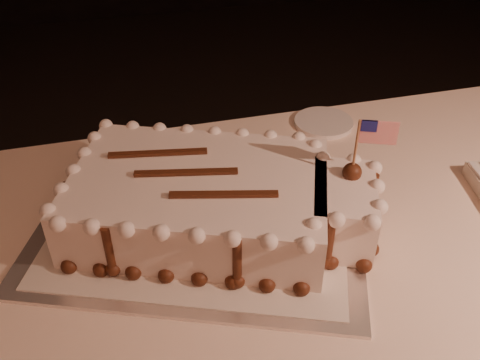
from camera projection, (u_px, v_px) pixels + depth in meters
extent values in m
cube|color=#FFDEC5|center=(244.00, 339.00, 1.29)|extent=(2.40, 0.80, 0.75)
cube|color=silver|center=(201.00, 224.00, 1.06)|extent=(0.76, 0.67, 0.01)
cube|color=silver|center=(201.00, 222.00, 1.05)|extent=(0.68, 0.61, 0.00)
cube|color=white|center=(200.00, 199.00, 1.02)|extent=(0.56, 0.47, 0.11)
cube|color=white|center=(342.00, 210.00, 0.99)|extent=(0.17, 0.21, 0.11)
sphere|color=#502514|center=(69.00, 266.00, 0.94)|extent=(0.03, 0.03, 0.03)
sphere|color=#502514|center=(101.00, 269.00, 0.94)|extent=(0.03, 0.03, 0.03)
sphere|color=#502514|center=(133.00, 272.00, 0.93)|extent=(0.03, 0.03, 0.03)
sphere|color=#502514|center=(166.00, 275.00, 0.93)|extent=(0.03, 0.03, 0.03)
sphere|color=#502514|center=(199.00, 278.00, 0.92)|extent=(0.03, 0.03, 0.03)
sphere|color=#502514|center=(233.00, 282.00, 0.91)|extent=(0.03, 0.03, 0.03)
sphere|color=#502514|center=(267.00, 285.00, 0.91)|extent=(0.03, 0.03, 0.03)
sphere|color=#502514|center=(302.00, 288.00, 0.90)|extent=(0.03, 0.03, 0.03)
sphere|color=#502514|center=(309.00, 268.00, 0.94)|extent=(0.03, 0.03, 0.03)
sphere|color=#502514|center=(331.00, 262.00, 0.95)|extent=(0.03, 0.03, 0.03)
sphere|color=#502514|center=(364.00, 265.00, 0.95)|extent=(0.03, 0.03, 0.03)
sphere|color=#502514|center=(371.00, 249.00, 0.98)|extent=(0.03, 0.03, 0.03)
sphere|color=#502514|center=(369.00, 228.00, 1.02)|extent=(0.03, 0.03, 0.03)
sphere|color=#502514|center=(367.00, 208.00, 1.07)|extent=(0.03, 0.03, 0.03)
sphere|color=#502514|center=(347.00, 201.00, 1.09)|extent=(0.03, 0.03, 0.03)
sphere|color=#502514|center=(319.00, 199.00, 1.10)|extent=(0.03, 0.03, 0.03)
sphere|color=#502514|center=(311.00, 185.00, 1.13)|extent=(0.03, 0.03, 0.03)
sphere|color=#502514|center=(296.00, 177.00, 1.16)|extent=(0.03, 0.03, 0.03)
sphere|color=#502514|center=(269.00, 175.00, 1.16)|extent=(0.03, 0.03, 0.03)
sphere|color=#502514|center=(242.00, 174.00, 1.17)|extent=(0.03, 0.03, 0.03)
sphere|color=#502514|center=(216.00, 172.00, 1.17)|extent=(0.03, 0.03, 0.03)
sphere|color=#502514|center=(190.00, 170.00, 1.18)|extent=(0.03, 0.03, 0.03)
sphere|color=#502514|center=(164.00, 168.00, 1.19)|extent=(0.03, 0.03, 0.03)
sphere|color=#502514|center=(138.00, 166.00, 1.19)|extent=(0.03, 0.03, 0.03)
sphere|color=#502514|center=(113.00, 164.00, 1.20)|extent=(0.03, 0.03, 0.03)
sphere|color=#502514|center=(102.00, 177.00, 1.16)|extent=(0.03, 0.03, 0.03)
sphere|color=#502514|center=(93.00, 194.00, 1.11)|extent=(0.03, 0.03, 0.03)
sphere|color=#502514|center=(83.00, 212.00, 1.06)|extent=(0.03, 0.03, 0.03)
sphere|color=#502514|center=(72.00, 232.00, 1.02)|extent=(0.03, 0.03, 0.03)
sphere|color=#502514|center=(60.00, 253.00, 0.97)|extent=(0.03, 0.03, 0.03)
sphere|color=white|center=(58.00, 224.00, 0.88)|extent=(0.03, 0.03, 0.03)
sphere|color=white|center=(92.00, 227.00, 0.88)|extent=(0.03, 0.03, 0.03)
sphere|color=white|center=(126.00, 230.00, 0.87)|extent=(0.03, 0.03, 0.03)
sphere|color=white|center=(161.00, 233.00, 0.87)|extent=(0.03, 0.03, 0.03)
sphere|color=white|center=(197.00, 236.00, 0.86)|extent=(0.03, 0.03, 0.03)
sphere|color=white|center=(233.00, 239.00, 0.86)|extent=(0.03, 0.03, 0.03)
sphere|color=white|center=(269.00, 242.00, 0.85)|extent=(0.03, 0.03, 0.03)
sphere|color=white|center=(306.00, 245.00, 0.84)|extent=(0.03, 0.03, 0.03)
sphere|color=white|center=(313.00, 226.00, 0.88)|extent=(0.03, 0.03, 0.03)
sphere|color=white|center=(337.00, 220.00, 0.89)|extent=(0.03, 0.03, 0.03)
sphere|color=white|center=(372.00, 223.00, 0.89)|extent=(0.03, 0.03, 0.03)
sphere|color=white|center=(380.00, 207.00, 0.92)|extent=(0.03, 0.03, 0.03)
sphere|color=white|center=(377.00, 187.00, 0.97)|extent=(0.03, 0.03, 0.03)
sphere|color=white|center=(374.00, 168.00, 1.01)|extent=(0.03, 0.03, 0.03)
sphere|color=white|center=(354.00, 161.00, 1.03)|extent=(0.03, 0.03, 0.03)
sphere|color=white|center=(323.00, 159.00, 1.04)|extent=(0.03, 0.03, 0.03)
sphere|color=white|center=(315.00, 146.00, 1.07)|extent=(0.03, 0.03, 0.03)
sphere|color=white|center=(299.00, 139.00, 1.10)|extent=(0.03, 0.03, 0.03)
sphere|color=white|center=(270.00, 137.00, 1.10)|extent=(0.03, 0.03, 0.03)
sphere|color=white|center=(242.00, 135.00, 1.11)|extent=(0.03, 0.03, 0.03)
sphere|color=white|center=(214.00, 133.00, 1.11)|extent=(0.03, 0.03, 0.03)
sphere|color=white|center=(187.00, 131.00, 1.12)|extent=(0.03, 0.03, 0.03)
sphere|color=white|center=(160.00, 129.00, 1.13)|extent=(0.03, 0.03, 0.03)
sphere|color=white|center=(133.00, 128.00, 1.13)|extent=(0.03, 0.03, 0.03)
sphere|color=white|center=(106.00, 126.00, 1.14)|extent=(0.03, 0.03, 0.03)
sphere|color=white|center=(95.00, 138.00, 1.10)|extent=(0.03, 0.03, 0.03)
sphere|color=white|center=(85.00, 154.00, 1.05)|extent=(0.03, 0.03, 0.03)
sphere|color=white|center=(74.00, 171.00, 1.00)|extent=(0.03, 0.03, 0.03)
sphere|color=white|center=(61.00, 190.00, 0.96)|extent=(0.03, 0.03, 0.03)
sphere|color=white|center=(48.00, 211.00, 0.91)|extent=(0.03, 0.03, 0.03)
cylinder|color=#502514|center=(109.00, 251.00, 0.91)|extent=(0.02, 0.02, 0.10)
sphere|color=#502514|center=(113.00, 269.00, 0.93)|extent=(0.03, 0.03, 0.03)
cylinder|color=#502514|center=(237.00, 262.00, 0.89)|extent=(0.02, 0.02, 0.10)
sphere|color=#502514|center=(237.00, 281.00, 0.91)|extent=(0.03, 0.03, 0.03)
cylinder|color=#502514|center=(329.00, 242.00, 0.92)|extent=(0.02, 0.02, 0.10)
sphere|color=#502514|center=(327.00, 261.00, 0.95)|extent=(0.03, 0.03, 0.03)
cylinder|color=#502514|center=(371.00, 197.00, 1.03)|extent=(0.02, 0.02, 0.10)
sphere|color=#502514|center=(368.00, 215.00, 1.05)|extent=(0.03, 0.03, 0.03)
cylinder|color=#502514|center=(313.00, 161.00, 1.12)|extent=(0.02, 0.02, 0.10)
sphere|color=#502514|center=(312.00, 178.00, 1.15)|extent=(0.03, 0.03, 0.03)
cylinder|color=#502514|center=(212.00, 153.00, 1.15)|extent=(0.02, 0.02, 0.10)
sphere|color=#502514|center=(212.00, 170.00, 1.17)|extent=(0.03, 0.03, 0.03)
cylinder|color=#502514|center=(113.00, 146.00, 1.17)|extent=(0.02, 0.02, 0.10)
sphere|color=#502514|center=(116.00, 163.00, 1.19)|extent=(0.03, 0.03, 0.03)
cylinder|color=#502514|center=(71.00, 205.00, 1.01)|extent=(0.02, 0.02, 0.10)
sphere|color=#502514|center=(76.00, 223.00, 1.03)|extent=(0.03, 0.03, 0.03)
cube|color=#502514|center=(158.00, 153.00, 1.04)|extent=(0.19, 0.05, 0.01)
cube|color=#502514|center=(186.00, 172.00, 0.99)|extent=(0.19, 0.05, 0.01)
cube|color=#502514|center=(224.00, 194.00, 0.93)|extent=(0.19, 0.06, 0.01)
sphere|color=#502514|center=(352.00, 172.00, 0.98)|extent=(0.04, 0.04, 0.04)
cylinder|color=#AE704A|center=(355.00, 153.00, 0.96)|extent=(0.00, 0.00, 0.14)
cube|color=red|center=(379.00, 133.00, 0.92)|extent=(0.06, 0.03, 0.05)
cube|color=navy|center=(369.00, 126.00, 0.92)|extent=(0.03, 0.01, 0.02)
cylinder|color=silver|center=(324.00, 123.00, 1.37)|extent=(0.15, 0.15, 0.01)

